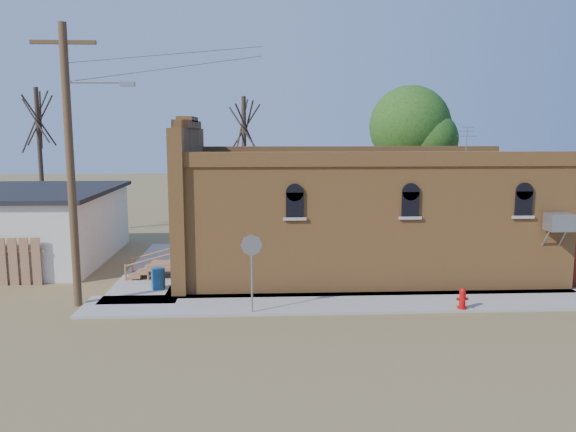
{
  "coord_description": "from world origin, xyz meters",
  "views": [
    {
      "loc": [
        -2.19,
        -16.98,
        5.69
      ],
      "look_at": [
        -1.09,
        4.71,
        2.4
      ],
      "focal_mm": 35.0,
      "sensor_mm": 36.0,
      "label": 1
    }
  ],
  "objects_px": {
    "stop_sign": "(252,253)",
    "trash_barrel": "(158,278)",
    "utility_pole": "(72,160)",
    "brick_bar": "(354,214)",
    "fire_hydrant": "(462,298)"
  },
  "relations": [
    {
      "from": "utility_pole",
      "to": "stop_sign",
      "type": "xyz_separation_m",
      "value": [
        5.69,
        -1.2,
        -2.79
      ]
    },
    {
      "from": "fire_hydrant",
      "to": "stop_sign",
      "type": "height_order",
      "value": "stop_sign"
    },
    {
      "from": "fire_hydrant",
      "to": "stop_sign",
      "type": "xyz_separation_m",
      "value": [
        -6.7,
        0.0,
        1.57
      ]
    },
    {
      "from": "utility_pole",
      "to": "trash_barrel",
      "type": "relative_size",
      "value": 11.95
    },
    {
      "from": "brick_bar",
      "to": "fire_hydrant",
      "type": "relative_size",
      "value": 24.1
    },
    {
      "from": "brick_bar",
      "to": "fire_hydrant",
      "type": "height_order",
      "value": "brick_bar"
    },
    {
      "from": "utility_pole",
      "to": "trash_barrel",
      "type": "xyz_separation_m",
      "value": [
        2.29,
        1.6,
        -4.32
      ]
    },
    {
      "from": "fire_hydrant",
      "to": "trash_barrel",
      "type": "height_order",
      "value": "trash_barrel"
    },
    {
      "from": "stop_sign",
      "to": "utility_pole",
      "type": "bearing_deg",
      "value": -177.29
    },
    {
      "from": "fire_hydrant",
      "to": "trash_barrel",
      "type": "distance_m",
      "value": 10.49
    },
    {
      "from": "trash_barrel",
      "to": "brick_bar",
      "type": "bearing_deg",
      "value": 19.72
    },
    {
      "from": "stop_sign",
      "to": "trash_barrel",
      "type": "bearing_deg",
      "value": 155.14
    },
    {
      "from": "stop_sign",
      "to": "trash_barrel",
      "type": "relative_size",
      "value": 3.29
    },
    {
      "from": "brick_bar",
      "to": "trash_barrel",
      "type": "xyz_separation_m",
      "value": [
        -7.5,
        -2.69,
        -1.88
      ]
    },
    {
      "from": "brick_bar",
      "to": "fire_hydrant",
      "type": "bearing_deg",
      "value": -64.67
    }
  ]
}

